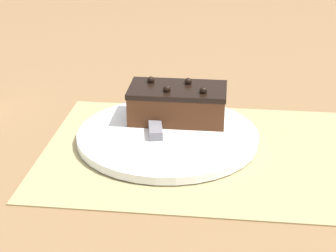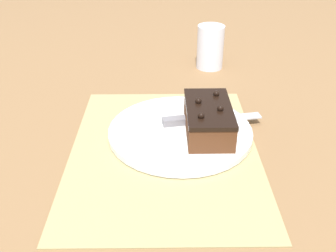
% 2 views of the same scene
% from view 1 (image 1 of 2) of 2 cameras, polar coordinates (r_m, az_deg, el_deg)
% --- Properties ---
extents(ground_plane, '(3.00, 3.00, 0.00)m').
position_cam_1_polar(ground_plane, '(0.83, 3.21, -2.72)').
color(ground_plane, olive).
extents(placemat_woven, '(0.46, 0.34, 0.00)m').
position_cam_1_polar(placemat_woven, '(0.83, 3.21, -2.60)').
color(placemat_woven, tan).
rests_on(placemat_woven, ground_plane).
extents(cake_plate, '(0.28, 0.28, 0.01)m').
position_cam_1_polar(cake_plate, '(0.86, -0.03, -1.00)').
color(cake_plate, white).
rests_on(cake_plate, placemat_woven).
extents(chocolate_cake, '(0.15, 0.08, 0.06)m').
position_cam_1_polar(chocolate_cake, '(0.89, 0.98, 2.35)').
color(chocolate_cake, '#512D19').
rests_on(chocolate_cake, cake_plate).
extents(serving_knife, '(0.06, 0.20, 0.01)m').
position_cam_1_polar(serving_knife, '(0.88, -1.39, 0.61)').
color(serving_knife, slate).
rests_on(serving_knife, cake_plate).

